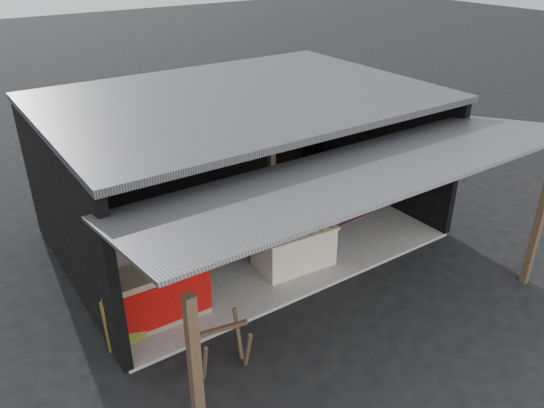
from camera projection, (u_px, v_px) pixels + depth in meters
ground at (318, 292)px, 9.45m from camera, size 80.00×80.00×0.00m
concrete_slab at (244, 232)px, 11.28m from camera, size 7.00×5.00×0.06m
shophouse at (233, 136)px, 10.57m from camera, size 7.40×7.29×3.02m
banana_table at (294, 246)px, 9.97m from camera, size 1.53×1.01×0.81m
banana_pile at (294, 223)px, 9.75m from camera, size 1.41×0.91×0.16m
white_crate at (266, 219)px, 10.59m from camera, size 1.02×0.72×1.10m
neighbor_stall at (152, 291)px, 8.50m from camera, size 1.74×0.82×1.77m
green_signboard at (124, 321)px, 7.98m from camera, size 0.59×0.13×0.88m
sawhorse at (222, 343)px, 7.56m from camera, size 0.80×0.79×0.78m
water_barrel at (328, 230)px, 10.85m from camera, size 0.31×0.31×0.45m
plastic_chair at (329, 177)px, 12.44m from camera, size 0.55×0.55×0.92m
magenta_rug at (335, 213)px, 11.97m from camera, size 1.58×1.12×0.01m
picture_frames at (181, 119)px, 12.08m from camera, size 1.62×0.04×0.46m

